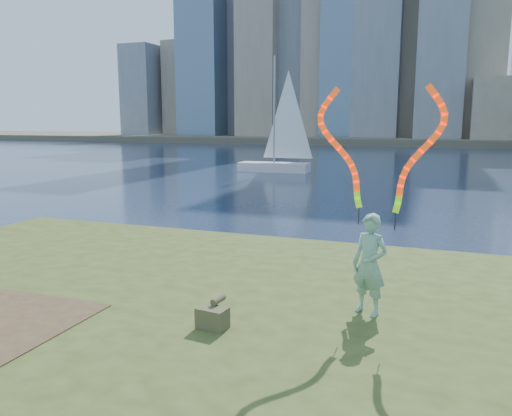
% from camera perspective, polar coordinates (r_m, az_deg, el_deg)
% --- Properties ---
extents(ground, '(320.00, 320.00, 0.00)m').
position_cam_1_polar(ground, '(10.69, -7.78, -12.35)').
color(ground, '#1A2741').
rests_on(ground, ground).
extents(grassy_knoll, '(20.00, 18.00, 0.80)m').
position_cam_1_polar(grassy_knoll, '(8.77, -15.12, -15.34)').
color(grassy_knoll, '#374619').
rests_on(grassy_knoll, ground).
extents(far_shore, '(320.00, 40.00, 1.20)m').
position_cam_1_polar(far_shore, '(103.87, 17.75, 7.48)').
color(far_shore, '#4E4839').
rests_on(far_shore, ground).
extents(woman_with_ribbons, '(1.91, 0.89, 4.10)m').
position_cam_1_polar(woman_with_ribbons, '(8.50, 13.14, -2.79)').
color(woman_with_ribbons, '#1A663C').
rests_on(woman_with_ribbons, grassy_knoll).
extents(canvas_bag, '(0.50, 0.57, 0.45)m').
position_cam_1_polar(canvas_bag, '(8.08, -4.95, -12.27)').
color(canvas_bag, '#4A4E2C').
rests_on(canvas_bag, grassy_knoll).
extents(sailboat, '(6.07, 1.92, 9.19)m').
position_cam_1_polar(sailboat, '(40.53, 2.50, 6.37)').
color(sailboat, silver).
rests_on(sailboat, ground).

